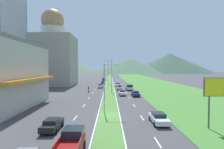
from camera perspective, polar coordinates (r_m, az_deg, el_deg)
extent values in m
plane|color=#424244|center=(30.41, -1.01, -12.47)|extent=(600.00, 600.00, 0.00)
cube|color=#518438|center=(89.76, -0.73, -2.78)|extent=(3.20, 240.00, 0.06)
cube|color=#477F33|center=(92.04, 12.22, -2.70)|extent=(24.00, 240.00, 0.06)
cube|color=silver|center=(20.97, -16.18, -19.36)|extent=(0.16, 2.80, 0.01)
cube|color=silver|center=(29.65, -11.19, -12.88)|extent=(0.16, 2.80, 0.01)
cube|color=silver|center=(38.64, -8.61, -9.34)|extent=(0.16, 2.80, 0.01)
cube|color=silver|center=(47.77, -7.03, -7.13)|extent=(0.16, 2.80, 0.01)
cube|color=silver|center=(56.98, -5.97, -5.63)|extent=(0.16, 2.80, 0.01)
cube|color=silver|center=(66.23, -5.21, -4.54)|extent=(0.16, 2.80, 0.01)
cube|color=silver|center=(75.50, -4.63, -3.73)|extent=(0.16, 2.80, 0.01)
cube|color=silver|center=(84.79, -4.19, -3.09)|extent=(0.16, 2.80, 0.01)
cube|color=silver|center=(94.09, -3.83, -2.57)|extent=(0.16, 2.80, 0.01)
cube|color=silver|center=(103.41, -3.54, -2.15)|extent=(0.16, 2.80, 0.01)
cube|color=silver|center=(112.73, -3.29, -1.80)|extent=(0.16, 2.80, 0.01)
cube|color=silver|center=(20.86, 13.78, -19.45)|extent=(0.16, 2.80, 0.01)
cube|color=silver|center=(29.57, 9.16, -12.91)|extent=(0.16, 2.80, 0.01)
cube|color=silver|center=(38.58, 6.78, -9.35)|extent=(0.16, 2.80, 0.01)
cube|color=silver|center=(47.73, 5.33, -7.13)|extent=(0.16, 2.80, 0.01)
cube|color=silver|center=(56.94, 4.35, -5.63)|extent=(0.16, 2.80, 0.01)
cube|color=silver|center=(66.19, 3.66, -4.54)|extent=(0.16, 2.80, 0.01)
cube|color=silver|center=(75.47, 3.13, -3.72)|extent=(0.16, 2.80, 0.01)
cube|color=silver|center=(84.76, 2.72, -3.08)|extent=(0.16, 2.80, 0.01)
cube|color=silver|center=(94.07, 2.39, -2.57)|extent=(0.16, 2.80, 0.01)
cube|color=silver|center=(103.39, 2.12, -2.15)|extent=(0.16, 2.80, 0.01)
cube|color=silver|center=(112.71, 1.90, -1.80)|extent=(0.16, 2.80, 0.01)
cube|color=silver|center=(89.78, -1.84, -2.79)|extent=(0.16, 240.00, 0.01)
cube|color=silver|center=(89.78, 0.39, -2.79)|extent=(0.16, 240.00, 0.01)
cube|color=orange|center=(37.86, -23.67, -1.47)|extent=(2.82, 19.96, 0.62)
cube|color=#9E9384|center=(86.82, -17.60, 4.07)|extent=(18.90, 18.90, 21.59)
cylinder|color=beige|center=(88.21, -17.69, 12.39)|extent=(10.34, 10.34, 3.94)
sphere|color=#B27F4C|center=(89.23, -17.73, 15.50)|extent=(9.85, 9.85, 9.85)
cube|color=yellow|center=(110.84, -15.24, 2.92)|extent=(14.21, 14.21, 18.78)
cone|color=#516B56|center=(320.99, -16.91, 3.42)|extent=(155.23, 155.23, 31.20)
cone|color=#47664C|center=(280.34, 5.60, 2.61)|extent=(127.88, 127.88, 20.47)
cone|color=#3D5647|center=(296.49, 17.23, 3.34)|extent=(126.71, 126.71, 29.22)
cylinder|color=#99999E|center=(31.67, -2.37, -4.22)|extent=(0.18, 0.18, 8.33)
cylinder|color=#99999E|center=(31.42, -0.26, 3.06)|extent=(2.33, 0.19, 0.10)
ellipsoid|color=silver|center=(31.40, 1.87, 2.70)|extent=(0.56, 0.28, 0.20)
cylinder|color=#99999E|center=(57.21, -0.12, -0.50)|extent=(0.18, 0.18, 10.12)
cylinder|color=#99999E|center=(57.09, -1.50, 4.43)|extent=(2.75, 0.34, 0.10)
ellipsoid|color=silver|center=(57.00, -2.88, 4.23)|extent=(0.56, 0.28, 0.20)
cylinder|color=#99999E|center=(82.88, -1.17, 0.45)|extent=(0.18, 0.18, 10.54)
cylinder|color=#99999E|center=(82.86, -0.29, 3.99)|extent=(2.55, 0.16, 0.10)
ellipsoid|color=silver|center=(82.84, 0.60, 3.85)|extent=(0.56, 0.28, 0.20)
cylinder|color=#4C4C51|center=(26.51, 27.51, -10.25)|extent=(0.20, 0.20, 4.18)
cube|color=yellow|center=(26.64, 30.43, -3.35)|extent=(4.06, 0.16, 2.15)
cube|color=#4C4C51|center=(26.75, 30.30, -3.32)|extent=(4.26, 0.08, 2.35)
cube|color=#B2B2B7|center=(64.28, 2.30, -4.14)|extent=(1.70, 4.40, 0.70)
cube|color=black|center=(64.39, 2.29, -3.57)|extent=(1.46, 1.94, 0.54)
cylinder|color=black|center=(63.02, 3.10, -4.59)|extent=(0.22, 0.64, 0.64)
cylinder|color=black|center=(62.93, 1.62, -4.60)|extent=(0.22, 0.64, 0.64)
cylinder|color=black|center=(65.72, 2.95, -4.31)|extent=(0.22, 0.64, 0.64)
cylinder|color=black|center=(65.64, 1.52, -4.32)|extent=(0.22, 0.64, 0.64)
cube|color=navy|center=(50.58, 7.22, -5.90)|extent=(1.83, 4.73, 0.62)
cube|color=black|center=(50.70, 7.19, -5.27)|extent=(1.57, 2.08, 0.46)
cylinder|color=black|center=(49.32, 8.46, -6.48)|extent=(0.22, 0.64, 0.64)
cylinder|color=black|center=(49.08, 6.43, -6.51)|extent=(0.22, 0.64, 0.64)
cylinder|color=black|center=(52.19, 7.95, -6.00)|extent=(0.22, 0.64, 0.64)
cylinder|color=black|center=(51.96, 6.03, -6.03)|extent=(0.22, 0.64, 0.64)
cube|color=silver|center=(75.29, 1.84, -3.21)|extent=(1.71, 4.16, 0.76)
cube|color=black|center=(75.41, 1.84, -2.74)|extent=(1.47, 1.83, 0.44)
cylinder|color=black|center=(74.09, 2.52, -3.59)|extent=(0.22, 0.64, 0.64)
cylinder|color=black|center=(74.02, 1.25, -3.59)|extent=(0.22, 0.64, 0.64)
cylinder|color=black|center=(76.65, 2.41, -3.40)|extent=(0.22, 0.64, 0.64)
cylinder|color=black|center=(76.58, 1.19, -3.40)|extent=(0.22, 0.64, 0.64)
cube|color=slate|center=(89.00, -2.84, -2.43)|extent=(1.74, 4.50, 0.63)
cube|color=black|center=(88.78, -2.85, -2.09)|extent=(1.49, 1.98, 0.46)
cylinder|color=black|center=(90.46, -3.34, -2.56)|extent=(0.22, 0.64, 0.64)
cylinder|color=black|center=(90.39, -2.28, -2.56)|extent=(0.22, 0.64, 0.64)
cylinder|color=black|center=(87.68, -3.42, -2.71)|extent=(0.22, 0.64, 0.64)
cylinder|color=black|center=(87.61, -2.33, -2.71)|extent=(0.22, 0.64, 0.64)
cube|color=silver|center=(26.99, 14.13, -13.04)|extent=(1.90, 4.73, 0.62)
cube|color=black|center=(27.02, 14.04, -11.79)|extent=(1.63, 2.08, 0.50)
cylinder|color=black|center=(25.96, 16.98, -14.39)|extent=(0.22, 0.64, 0.64)
cylinder|color=black|center=(25.49, 12.94, -14.67)|extent=(0.22, 0.64, 0.64)
cylinder|color=black|center=(28.67, 15.17, -12.79)|extent=(0.22, 0.64, 0.64)
cylinder|color=black|center=(28.24, 11.52, -12.99)|extent=(0.22, 0.64, 0.64)
cube|color=silver|center=(70.93, -3.57, -3.57)|extent=(1.75, 4.12, 0.68)
cube|color=black|center=(70.71, -3.57, -3.14)|extent=(1.50, 1.81, 0.42)
cylinder|color=black|center=(72.28, -4.18, -3.73)|extent=(0.22, 0.64, 0.64)
cylinder|color=black|center=(72.19, -2.85, -3.74)|extent=(0.22, 0.64, 0.64)
cylinder|color=black|center=(69.74, -4.31, -3.95)|extent=(0.22, 0.64, 0.64)
cylinder|color=black|center=(69.66, -2.93, -3.95)|extent=(0.22, 0.64, 0.64)
cube|color=black|center=(24.66, -17.82, -14.46)|extent=(1.80, 4.57, 0.69)
cube|color=black|center=(24.34, -17.97, -13.31)|extent=(1.55, 2.01, 0.44)
cylinder|color=black|center=(26.31, -18.72, -14.19)|extent=(0.22, 0.64, 0.64)
cylinder|color=black|center=(25.84, -14.96, -14.45)|extent=(0.22, 0.64, 0.64)
cylinder|color=black|center=(23.75, -20.94, -16.01)|extent=(0.22, 0.64, 0.64)
cylinder|color=black|center=(23.23, -16.77, -16.38)|extent=(0.22, 0.64, 0.64)
cube|color=navy|center=(112.62, -2.52, -1.45)|extent=(1.74, 4.54, 0.76)
cube|color=black|center=(112.40, -2.52, -1.14)|extent=(1.50, 2.00, 0.46)
cylinder|color=black|center=(114.08, -2.92, -1.60)|extent=(0.22, 0.64, 0.64)
cylinder|color=black|center=(114.02, -2.08, -1.60)|extent=(0.22, 0.64, 0.64)
cylinder|color=black|center=(111.27, -2.98, -1.69)|extent=(0.22, 0.64, 0.64)
cylinder|color=black|center=(111.21, -2.11, -1.69)|extent=(0.22, 0.64, 0.64)
cube|color=silver|center=(51.94, 3.18, -5.63)|extent=(1.72, 4.55, 0.69)
cube|color=black|center=(52.05, 3.17, -4.99)|extent=(1.48, 2.00, 0.44)
cylinder|color=black|center=(50.66, 4.22, -6.23)|extent=(0.22, 0.64, 0.64)
cylinder|color=black|center=(50.55, 2.34, -6.25)|extent=(0.22, 0.64, 0.64)
cylinder|color=black|center=(53.45, 3.97, -5.79)|extent=(0.22, 0.64, 0.64)
cylinder|color=black|center=(53.34, 2.19, -5.81)|extent=(0.22, 0.64, 0.64)
cube|color=maroon|center=(17.42, -12.79, -21.11)|extent=(2.00, 5.40, 0.80)
cube|color=black|center=(18.59, -11.72, -16.93)|extent=(1.84, 2.00, 0.80)
cube|color=maroon|center=(16.41, -17.10, -20.29)|extent=(0.10, 3.20, 0.44)
cube|color=maroon|center=(16.01, -10.18, -20.82)|extent=(0.10, 3.20, 0.44)
cylinder|color=black|center=(19.23, -14.67, -20.11)|extent=(0.26, 0.80, 0.80)
cylinder|color=black|center=(18.88, -8.63, -20.50)|extent=(0.26, 0.80, 0.80)
cube|color=silver|center=(64.05, 5.29, -4.06)|extent=(2.00, 5.40, 0.80)
cube|color=black|center=(62.39, 5.44, -3.48)|extent=(1.84, 2.00, 0.80)
cube|color=silver|center=(65.18, 6.01, -3.40)|extent=(0.10, 3.20, 0.44)
cube|color=silver|center=(64.99, 4.36, -3.41)|extent=(0.10, 3.20, 0.44)
cube|color=silver|center=(66.61, 5.06, -3.28)|extent=(1.84, 0.10, 0.44)
cylinder|color=black|center=(62.60, 6.31, -4.57)|extent=(0.26, 0.80, 0.80)
cylinder|color=black|center=(62.40, 4.56, -4.59)|extent=(0.26, 0.80, 0.80)
cylinder|color=black|center=(65.80, 5.98, -4.24)|extent=(0.26, 0.80, 0.80)
cylinder|color=black|center=(65.61, 4.30, -4.26)|extent=(0.26, 0.80, 0.80)
cylinder|color=black|center=(60.24, -7.12, -4.93)|extent=(0.10, 0.60, 0.60)
cylinder|color=black|center=(58.86, -7.27, -5.10)|extent=(0.12, 0.60, 0.60)
cube|color=yellow|center=(59.53, -7.20, -4.85)|extent=(0.20, 1.12, 0.25)
ellipsoid|color=yellow|center=(59.68, -7.18, -4.48)|extent=(0.24, 0.44, 0.24)
cube|color=maroon|center=(59.35, -7.21, -4.16)|extent=(0.36, 0.28, 0.70)
sphere|color=red|center=(59.35, -7.21, -3.71)|extent=(0.26, 0.26, 0.26)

